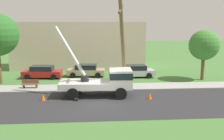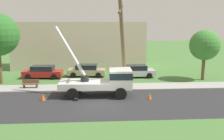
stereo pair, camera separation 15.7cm
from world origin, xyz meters
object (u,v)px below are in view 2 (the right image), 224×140
(parked_sedan_red, at_px, (43,72))
(leaning_utility_pole, at_px, (123,45))
(utility_truck, at_px, (105,80))
(roadside_tree_near, at_px, (205,45))
(traffic_cone_ahead, at_px, (150,96))
(parked_sedan_silver, at_px, (136,71))
(traffic_cone_behind, at_px, (43,97))
(park_bench, at_px, (31,84))
(traffic_cone_curbside, at_px, (119,89))
(parked_sedan_tan, at_px, (87,70))

(parked_sedan_red, bearing_deg, leaning_utility_pole, -41.19)
(utility_truck, bearing_deg, roadside_tree_near, 27.16)
(traffic_cone_ahead, xyz_separation_m, parked_sedan_silver, (0.23, 8.94, 0.43))
(utility_truck, height_order, parked_sedan_silver, utility_truck)
(utility_truck, height_order, leaning_utility_pole, leaning_utility_pole)
(traffic_cone_behind, distance_m, park_bench, 4.49)
(park_bench, bearing_deg, utility_truck, -22.68)
(roadside_tree_near, bearing_deg, traffic_cone_ahead, -136.94)
(leaning_utility_pole, xyz_separation_m, roadside_tree_near, (9.56, 5.16, -0.48))
(traffic_cone_curbside, height_order, parked_sedan_red, parked_sedan_red)
(leaning_utility_pole, distance_m, park_bench, 9.80)
(parked_sedan_silver, bearing_deg, utility_truck, -116.81)
(leaning_utility_pole, xyz_separation_m, traffic_cone_behind, (-6.74, -1.63, -4.05))
(traffic_cone_ahead, xyz_separation_m, traffic_cone_curbside, (-2.34, 2.53, 0.00))
(parked_sedan_silver, bearing_deg, traffic_cone_curbside, -111.85)
(leaning_utility_pole, relative_size, parked_sedan_tan, 1.87)
(parked_sedan_tan, distance_m, parked_sedan_silver, 5.79)
(leaning_utility_pole, bearing_deg, traffic_cone_ahead, -41.52)
(traffic_cone_ahead, height_order, parked_sedan_silver, parked_sedan_silver)
(traffic_cone_curbside, height_order, park_bench, park_bench)
(parked_sedan_tan, xyz_separation_m, roadside_tree_near, (12.98, -2.81, 3.14))
(utility_truck, bearing_deg, parked_sedan_silver, 63.19)
(leaning_utility_pole, distance_m, parked_sedan_silver, 8.30)
(traffic_cone_behind, distance_m, parked_sedan_tan, 10.16)
(parked_sedan_red, xyz_separation_m, parked_sedan_tan, (5.00, 0.60, 0.00))
(utility_truck, bearing_deg, leaning_utility_pole, 19.30)
(leaning_utility_pole, distance_m, parked_sedan_tan, 9.40)
(traffic_cone_curbside, distance_m, roadside_tree_near, 11.37)
(utility_truck, distance_m, parked_sedan_silver, 8.60)
(traffic_cone_ahead, bearing_deg, traffic_cone_curbside, 132.83)
(leaning_utility_pole, bearing_deg, traffic_cone_curbside, 111.32)
(traffic_cone_behind, bearing_deg, park_bench, 115.57)
(traffic_cone_ahead, bearing_deg, utility_truck, 160.53)
(traffic_cone_ahead, xyz_separation_m, roadside_tree_near, (7.49, 7.00, 3.58))
(parked_sedan_tan, xyz_separation_m, parked_sedan_silver, (5.72, -0.87, 0.00))
(traffic_cone_ahead, xyz_separation_m, park_bench, (-10.75, 4.26, 0.18))
(parked_sedan_silver, xyz_separation_m, park_bench, (-10.97, -4.68, -0.25))
(parked_sedan_red, bearing_deg, traffic_cone_behind, -79.40)
(traffic_cone_curbside, relative_size, parked_sedan_silver, 0.13)
(traffic_cone_curbside, distance_m, parked_sedan_tan, 7.94)
(parked_sedan_red, height_order, roadside_tree_near, roadside_tree_near)
(parked_sedan_tan, distance_m, park_bench, 7.64)
(leaning_utility_pole, distance_m, traffic_cone_curbside, 4.12)
(utility_truck, distance_m, traffic_cone_behind, 5.40)
(traffic_cone_ahead, bearing_deg, park_bench, 158.39)
(traffic_cone_ahead, bearing_deg, roadside_tree_near, 43.06)
(utility_truck, xyz_separation_m, parked_sedan_red, (-6.85, 7.92, -0.70))
(utility_truck, relative_size, roadside_tree_near, 1.22)
(traffic_cone_behind, height_order, traffic_cone_curbside, same)
(traffic_cone_curbside, bearing_deg, parked_sedan_red, 140.68)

